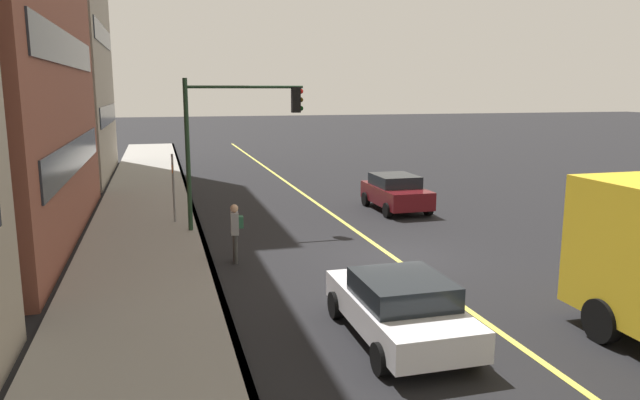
{
  "coord_description": "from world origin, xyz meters",
  "views": [
    {
      "loc": [
        -16.32,
        6.75,
        5.03
      ],
      "look_at": [
        -1.02,
        2.55,
        2.06
      ],
      "focal_mm": 33.16,
      "sensor_mm": 36.0,
      "label": 1
    }
  ],
  "objects_px": {
    "car_white": "(399,306)",
    "pedestrian_with_backpack": "(235,229)",
    "car_maroon": "(396,192)",
    "traffic_light_mast": "(234,127)",
    "street_sign_post": "(173,184)"
  },
  "relations": [
    {
      "from": "car_maroon",
      "to": "car_white",
      "type": "bearing_deg",
      "value": 157.78
    },
    {
      "from": "car_maroon",
      "to": "street_sign_post",
      "type": "xyz_separation_m",
      "value": [
        -0.47,
        9.12,
        0.81
      ]
    },
    {
      "from": "car_maroon",
      "to": "pedestrian_with_backpack",
      "type": "bearing_deg",
      "value": 128.36
    },
    {
      "from": "pedestrian_with_backpack",
      "to": "traffic_light_mast",
      "type": "distance_m",
      "value": 4.8
    },
    {
      "from": "car_maroon",
      "to": "traffic_light_mast",
      "type": "height_order",
      "value": "traffic_light_mast"
    },
    {
      "from": "car_white",
      "to": "pedestrian_with_backpack",
      "type": "distance_m",
      "value": 6.82
    },
    {
      "from": "traffic_light_mast",
      "to": "street_sign_post",
      "type": "distance_m",
      "value": 3.41
    },
    {
      "from": "car_white",
      "to": "traffic_light_mast",
      "type": "height_order",
      "value": "traffic_light_mast"
    },
    {
      "from": "traffic_light_mast",
      "to": "street_sign_post",
      "type": "xyz_separation_m",
      "value": [
        1.56,
        2.14,
        -2.15
      ]
    },
    {
      "from": "car_maroon",
      "to": "pedestrian_with_backpack",
      "type": "relative_size",
      "value": 2.21
    },
    {
      "from": "pedestrian_with_backpack",
      "to": "traffic_light_mast",
      "type": "bearing_deg",
      "value": -7.78
    },
    {
      "from": "car_white",
      "to": "car_maroon",
      "type": "height_order",
      "value": "car_maroon"
    },
    {
      "from": "car_maroon",
      "to": "street_sign_post",
      "type": "height_order",
      "value": "street_sign_post"
    },
    {
      "from": "car_maroon",
      "to": "pedestrian_with_backpack",
      "type": "xyz_separation_m",
      "value": [
        -5.95,
        7.52,
        0.24
      ]
    },
    {
      "from": "car_maroon",
      "to": "traffic_light_mast",
      "type": "bearing_deg",
      "value": 106.21
    }
  ]
}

